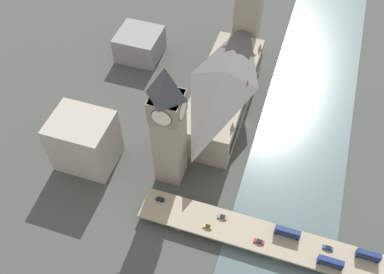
{
  "coord_description": "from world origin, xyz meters",
  "views": [
    {
      "loc": [
        -18.87,
        155.7,
        179.4
      ],
      "look_at": [
        21.5,
        32.24,
        18.86
      ],
      "focal_mm": 40.0,
      "sensor_mm": 36.0,
      "label": 1
    }
  ],
  "objects_px": {
    "car_northbound_mid": "(259,241)",
    "double_decker_bus_mid": "(331,262)",
    "victoria_tower": "(248,17)",
    "car_southbound_extra": "(222,217)",
    "clock_tower": "(168,124)",
    "car_northbound_tail": "(328,248)",
    "car_southbound_lead": "(160,199)",
    "car_southbound_mid": "(208,227)",
    "road_bridge": "(281,243)",
    "parliament_hall": "(223,91)",
    "double_decker_bus_rear": "(288,232)",
    "double_decker_bus_lead": "(369,255)"
  },
  "relations": [
    {
      "from": "parliament_hall",
      "to": "double_decker_bus_rear",
      "type": "xyz_separation_m",
      "value": [
        -48.73,
        69.49,
        -6.42
      ]
    },
    {
      "from": "car_northbound_tail",
      "to": "car_southbound_mid",
      "type": "bearing_deg",
      "value": 7.06
    },
    {
      "from": "car_southbound_lead",
      "to": "car_southbound_mid",
      "type": "height_order",
      "value": "car_southbound_lead"
    },
    {
      "from": "car_northbound_tail",
      "to": "clock_tower",
      "type": "bearing_deg",
      "value": -13.62
    },
    {
      "from": "car_southbound_lead",
      "to": "victoria_tower",
      "type": "bearing_deg",
      "value": -95.03
    },
    {
      "from": "car_southbound_lead",
      "to": "car_southbound_mid",
      "type": "xyz_separation_m",
      "value": [
        -25.19,
        6.52,
        -0.09
      ]
    },
    {
      "from": "clock_tower",
      "to": "car_southbound_mid",
      "type": "xyz_separation_m",
      "value": [
        -26.73,
        25.7,
        -32.5
      ]
    },
    {
      "from": "parliament_hall",
      "to": "double_decker_bus_rear",
      "type": "distance_m",
      "value": 85.12
    },
    {
      "from": "clock_tower",
      "to": "victoria_tower",
      "type": "xyz_separation_m",
      "value": [
        -12.31,
        -103.13,
        -11.31
      ]
    },
    {
      "from": "victoria_tower",
      "to": "double_decker_bus_rear",
      "type": "xyz_separation_m",
      "value": [
        -48.79,
        121.51,
        -19.19
      ]
    },
    {
      "from": "victoria_tower",
      "to": "car_southbound_extra",
      "type": "relative_size",
      "value": 12.96
    },
    {
      "from": "double_decker_bus_mid",
      "to": "car_southbound_extra",
      "type": "relative_size",
      "value": 2.44
    },
    {
      "from": "victoria_tower",
      "to": "car_southbound_lead",
      "type": "distance_m",
      "value": 124.59
    },
    {
      "from": "parliament_hall",
      "to": "car_northbound_tail",
      "type": "distance_m",
      "value": 97.39
    },
    {
      "from": "victoria_tower",
      "to": "road_bridge",
      "type": "relative_size",
      "value": 0.44
    },
    {
      "from": "double_decker_bus_mid",
      "to": "car_southbound_lead",
      "type": "height_order",
      "value": "double_decker_bus_mid"
    },
    {
      "from": "clock_tower",
      "to": "double_decker_bus_lead",
      "type": "distance_m",
      "value": 102.03
    },
    {
      "from": "road_bridge",
      "to": "car_southbound_mid",
      "type": "bearing_deg",
      "value": 5.92
    },
    {
      "from": "victoria_tower",
      "to": "car_northbound_mid",
      "type": "xyz_separation_m",
      "value": [
        -37.89,
        128.68,
        -21.14
      ]
    },
    {
      "from": "double_decker_bus_rear",
      "to": "car_northbound_mid",
      "type": "bearing_deg",
      "value": 33.3
    },
    {
      "from": "victoria_tower",
      "to": "car_northbound_mid",
      "type": "relative_size",
      "value": 12.18
    },
    {
      "from": "parliament_hall",
      "to": "car_southbound_lead",
      "type": "relative_size",
      "value": 21.18
    },
    {
      "from": "road_bridge",
      "to": "double_decker_bus_lead",
      "type": "xyz_separation_m",
      "value": [
        -36.24,
        -4.03,
        3.56
      ]
    },
    {
      "from": "victoria_tower",
      "to": "double_decker_bus_mid",
      "type": "xyz_separation_m",
      "value": [
        -68.41,
        129.51,
        -19.23
      ]
    },
    {
      "from": "double_decker_bus_lead",
      "to": "car_southbound_mid",
      "type": "bearing_deg",
      "value": 6.14
    },
    {
      "from": "road_bridge",
      "to": "double_decker_bus_rear",
      "type": "distance_m",
      "value": 5.59
    },
    {
      "from": "parliament_hall",
      "to": "double_decker_bus_mid",
      "type": "height_order",
      "value": "parliament_hall"
    },
    {
      "from": "double_decker_bus_lead",
      "to": "car_southbound_lead",
      "type": "height_order",
      "value": "double_decker_bus_lead"
    },
    {
      "from": "double_decker_bus_rear",
      "to": "double_decker_bus_lead",
      "type": "bearing_deg",
      "value": -179.85
    },
    {
      "from": "double_decker_bus_mid",
      "to": "car_southbound_lead",
      "type": "bearing_deg",
      "value": -5.2
    },
    {
      "from": "car_southbound_extra",
      "to": "parliament_hall",
      "type": "bearing_deg",
      "value": -74.59
    },
    {
      "from": "road_bridge",
      "to": "car_northbound_mid",
      "type": "xyz_separation_m",
      "value": [
        9.19,
        3.23,
        1.64
      ]
    },
    {
      "from": "car_southbound_lead",
      "to": "car_southbound_extra",
      "type": "xyz_separation_m",
      "value": [
        -30.15,
        -0.2,
        -0.06
      ]
    },
    {
      "from": "double_decker_bus_lead",
      "to": "double_decker_bus_rear",
      "type": "height_order",
      "value": "double_decker_bus_rear"
    },
    {
      "from": "victoria_tower",
      "to": "car_northbound_tail",
      "type": "bearing_deg",
      "value": 118.68
    },
    {
      "from": "double_decker_bus_mid",
      "to": "car_southbound_mid",
      "type": "height_order",
      "value": "double_decker_bus_mid"
    },
    {
      "from": "double_decker_bus_mid",
      "to": "double_decker_bus_rear",
      "type": "height_order",
      "value": "double_decker_bus_rear"
    },
    {
      "from": "victoria_tower",
      "to": "double_decker_bus_lead",
      "type": "height_order",
      "value": "victoria_tower"
    },
    {
      "from": "car_southbound_mid",
      "to": "road_bridge",
      "type": "bearing_deg",
      "value": -174.08
    },
    {
      "from": "car_northbound_mid",
      "to": "double_decker_bus_mid",
      "type": "bearing_deg",
      "value": 178.43
    },
    {
      "from": "car_northbound_mid",
      "to": "car_southbound_mid",
      "type": "relative_size",
      "value": 1.13
    },
    {
      "from": "clock_tower",
      "to": "car_southbound_lead",
      "type": "bearing_deg",
      "value": 94.58
    },
    {
      "from": "double_decker_bus_mid",
      "to": "car_southbound_lead",
      "type": "xyz_separation_m",
      "value": [
        79.17,
        -7.2,
        -1.87
      ]
    },
    {
      "from": "victoria_tower",
      "to": "car_southbound_lead",
      "type": "xyz_separation_m",
      "value": [
        10.77,
        122.31,
        -21.1
      ]
    },
    {
      "from": "car_northbound_mid",
      "to": "car_northbound_tail",
      "type": "bearing_deg",
      "value": -167.67
    },
    {
      "from": "parliament_hall",
      "to": "road_bridge",
      "type": "relative_size",
      "value": 0.63
    },
    {
      "from": "victoria_tower",
      "to": "road_bridge",
      "type": "distance_m",
      "value": 135.91
    },
    {
      "from": "victoria_tower",
      "to": "double_decker_bus_mid",
      "type": "relative_size",
      "value": 5.32
    },
    {
      "from": "parliament_hall",
      "to": "double_decker_bus_mid",
      "type": "relative_size",
      "value": 7.59
    },
    {
      "from": "clock_tower",
      "to": "car_northbound_tail",
      "type": "bearing_deg",
      "value": 166.38
    }
  ]
}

